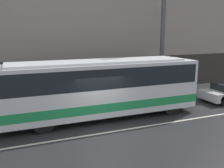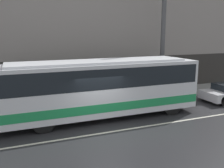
% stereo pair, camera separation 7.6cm
% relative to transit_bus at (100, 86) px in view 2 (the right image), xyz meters
% --- Properties ---
extents(ground_plane, '(60.00, 60.00, 0.00)m').
position_rel_transit_bus_xyz_m(ground_plane, '(-0.41, -2.17, -1.80)').
color(ground_plane, '#262628').
extents(sidewalk, '(60.00, 2.91, 0.14)m').
position_rel_transit_bus_xyz_m(sidewalk, '(-0.41, 3.29, -1.72)').
color(sidewalk, gray).
rests_on(sidewalk, ground_plane).
extents(building_facade, '(60.00, 0.35, 12.90)m').
position_rel_transit_bus_xyz_m(building_facade, '(-0.41, 4.88, 4.44)').
color(building_facade, gray).
rests_on(building_facade, ground_plane).
extents(lane_stripe, '(54.00, 0.14, 0.01)m').
position_rel_transit_bus_xyz_m(lane_stripe, '(-0.41, -2.17, -1.79)').
color(lane_stripe, beige).
rests_on(lane_stripe, ground_plane).
extents(transit_bus, '(11.16, 2.49, 3.19)m').
position_rel_transit_bus_xyz_m(transit_bus, '(0.00, 0.00, 0.00)').
color(transit_bus, silver).
rests_on(transit_bus, ground_plane).
extents(utility_pole_near, '(0.32, 0.32, 8.77)m').
position_rel_transit_bus_xyz_m(utility_pole_near, '(5.59, 2.57, 2.73)').
color(utility_pole_near, '#4C4C4F').
rests_on(utility_pole_near, sidewalk).
extents(pedestrian_waiting, '(0.36, 0.36, 1.74)m').
position_rel_transit_bus_xyz_m(pedestrian_waiting, '(0.84, 4.24, -0.84)').
color(pedestrian_waiting, maroon).
rests_on(pedestrian_waiting, sidewalk).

